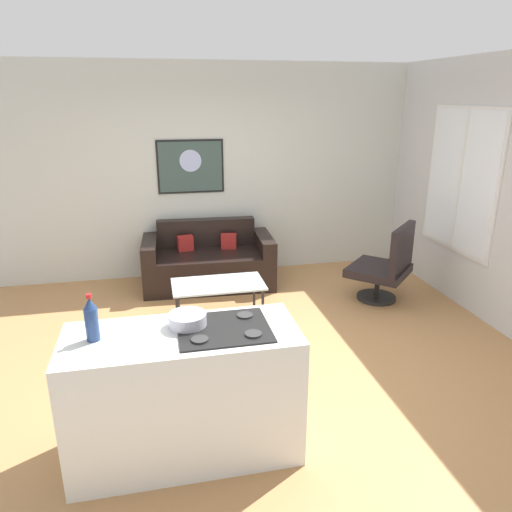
# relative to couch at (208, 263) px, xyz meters

# --- Properties ---
(ground) EXTENTS (6.40, 6.40, 0.04)m
(ground) POSITION_rel_couch_xyz_m (0.25, -1.93, -0.31)
(ground) COLOR #B4804D
(back_wall) EXTENTS (6.40, 0.05, 2.80)m
(back_wall) POSITION_rel_couch_xyz_m (0.25, 0.49, 1.11)
(back_wall) COLOR silver
(back_wall) RESTS_ON ground
(right_wall) EXTENTS (0.05, 6.40, 2.80)m
(right_wall) POSITION_rel_couch_xyz_m (2.87, -1.63, 1.11)
(right_wall) COLOR silver
(right_wall) RESTS_ON ground
(couch) EXTENTS (1.69, 0.90, 0.81)m
(couch) POSITION_rel_couch_xyz_m (0.00, 0.00, 0.00)
(couch) COLOR black
(couch) RESTS_ON ground
(coffee_table) EXTENTS (0.99, 0.54, 0.45)m
(coffee_table) POSITION_rel_couch_xyz_m (-0.02, -1.13, 0.12)
(coffee_table) COLOR silver
(coffee_table) RESTS_ON ground
(armchair) EXTENTS (0.93, 0.93, 0.96)m
(armchair) POSITION_rel_couch_xyz_m (2.01, -0.99, 0.15)
(armchair) COLOR black
(armchair) RESTS_ON ground
(kitchen_counter) EXTENTS (1.53, 0.64, 0.94)m
(kitchen_counter) POSITION_rel_couch_xyz_m (-0.52, -3.10, 0.17)
(kitchen_counter) COLOR white
(kitchen_counter) RESTS_ON ground
(soda_bottle) EXTENTS (0.08, 0.08, 0.31)m
(soda_bottle) POSITION_rel_couch_xyz_m (-1.07, -3.07, 0.77)
(soda_bottle) COLOR navy
(soda_bottle) RESTS_ON kitchen_counter
(mixing_bowl) EXTENTS (0.25, 0.25, 0.09)m
(mixing_bowl) POSITION_rel_couch_xyz_m (-0.48, -3.01, 0.67)
(mixing_bowl) COLOR silver
(mixing_bowl) RESTS_ON kitchen_counter
(wall_painting) EXTENTS (0.87, 0.03, 0.70)m
(wall_painting) POSITION_rel_couch_xyz_m (-0.14, 0.45, 1.20)
(wall_painting) COLOR black
(window) EXTENTS (0.03, 1.30, 1.66)m
(window) POSITION_rel_couch_xyz_m (2.83, -1.03, 1.15)
(window) COLOR silver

